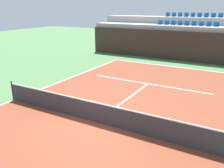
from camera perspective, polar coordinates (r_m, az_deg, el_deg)
The scene contains 12 objects.
ground_plane at distance 10.90m, azimuth -3.89°, elevation -9.12°, with size 80.00×80.00×0.00m, color #477042.
court_surface at distance 10.90m, azimuth -3.89°, elevation -9.09°, with size 11.00×24.00×0.01m, color brown.
baseline_far at distance 21.30m, azimuth 14.08°, elevation 4.10°, with size 11.00×0.10×0.00m, color white.
sideline_left at distance 14.40m, azimuth -22.36°, elevation -3.49°, with size 0.10×24.00×0.00m, color white.
service_line_far at distance 16.21m, azimuth 8.62°, elevation 0.06°, with size 8.26×0.10×0.00m, color white.
centre_service_line at distance 13.43m, azimuth 3.63°, elevation -3.62°, with size 0.10×6.40×0.00m, color white.
back_wall at distance 23.69m, azimuth 16.24°, elevation 8.72°, with size 19.31×0.30×2.79m, color #33231E.
stands_tier_lower at distance 24.96m, azimuth 17.04°, elevation 9.57°, with size 19.31×2.40×3.19m, color #9E9E99.
stands_tier_upper at distance 27.25m, azimuth 18.29°, elevation 10.87°, with size 19.31×2.40×3.91m, color #9E9E99.
seating_row_lower at distance 24.88m, azimuth 17.47°, elevation 13.50°, with size 5.81×0.44×0.44m.
seating_row_upper at distance 27.19m, azimuth 18.78°, elevation 15.22°, with size 5.81×0.44×0.44m.
tennis_net at distance 10.68m, azimuth -3.95°, elevation -6.69°, with size 11.08×0.08×1.07m.
Camera 1 is at (5.41, -8.05, 4.99)m, focal length 38.15 mm.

